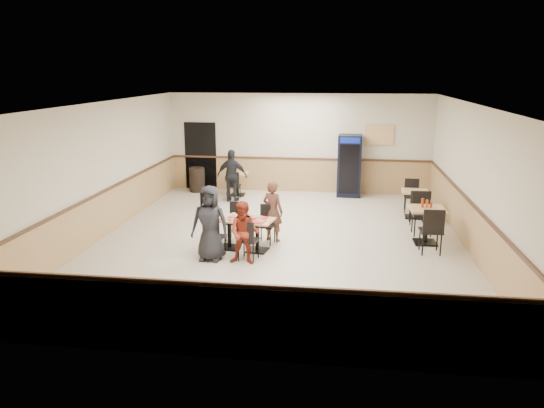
# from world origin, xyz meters

# --- Properties ---
(ground) EXTENTS (10.00, 10.00, 0.00)m
(ground) POSITION_xyz_m (0.00, 0.00, 0.00)
(ground) COLOR beige
(ground) RESTS_ON ground
(room_shell) EXTENTS (10.00, 10.00, 10.00)m
(room_shell) POSITION_xyz_m (1.78, 2.55, 0.58)
(room_shell) COLOR silver
(room_shell) RESTS_ON ground
(main_table) EXTENTS (1.35, 0.84, 0.68)m
(main_table) POSITION_xyz_m (-0.69, -0.68, 0.45)
(main_table) COLOR black
(main_table) RESTS_ON ground
(main_chairs) EXTENTS (1.36, 1.65, 0.86)m
(main_chairs) POSITION_xyz_m (-0.73, -0.67, 0.43)
(main_chairs) COLOR black
(main_chairs) RESTS_ON ground
(diner_woman_left) EXTENTS (0.77, 0.53, 1.51)m
(diner_woman_left) POSITION_xyz_m (-1.22, -1.37, 0.76)
(diner_woman_left) COLOR black
(diner_woman_left) RESTS_ON ground
(diner_woman_right) EXTENTS (0.63, 0.50, 1.24)m
(diner_woman_right) POSITION_xyz_m (-0.51, -1.49, 0.62)
(diner_woman_right) COLOR maroon
(diner_woman_right) RESTS_ON ground
(diner_man_opposite) EXTENTS (0.58, 0.49, 1.35)m
(diner_man_opposite) POSITION_xyz_m (-0.16, 0.00, 0.67)
(diner_man_opposite) COLOR #533023
(diner_man_opposite) RESTS_ON ground
(lone_diner) EXTENTS (0.90, 0.43, 1.49)m
(lone_diner) POSITION_xyz_m (-1.77, 3.42, 0.75)
(lone_diner) COLOR black
(lone_diner) RESTS_ON ground
(tabletop_clutter) EXTENTS (1.12, 0.61, 0.12)m
(tabletop_clutter) POSITION_xyz_m (-0.70, -0.74, 0.70)
(tabletop_clutter) COLOR red
(tabletop_clutter) RESTS_ON main_table
(side_table_near) EXTENTS (0.77, 0.77, 0.79)m
(side_table_near) POSITION_xyz_m (3.17, 0.24, 0.53)
(side_table_near) COLOR black
(side_table_near) RESTS_ON ground
(side_table_near_chair_south) EXTENTS (0.48, 0.48, 1.00)m
(side_table_near_chair_south) POSITION_xyz_m (3.17, -0.39, 0.50)
(side_table_near_chair_south) COLOR black
(side_table_near_chair_south) RESTS_ON ground
(side_table_near_chair_north) EXTENTS (0.48, 0.48, 1.00)m
(side_table_near_chair_north) POSITION_xyz_m (3.17, 0.88, 0.50)
(side_table_near_chair_north) COLOR black
(side_table_near_chair_north) RESTS_ON ground
(side_table_far) EXTENTS (0.70, 0.70, 0.71)m
(side_table_far) POSITION_xyz_m (3.18, 2.33, 0.47)
(side_table_far) COLOR black
(side_table_far) RESTS_ON ground
(side_table_far_chair_south) EXTENTS (0.44, 0.44, 0.89)m
(side_table_far_chair_south) POSITION_xyz_m (3.18, 1.77, 0.45)
(side_table_far_chair_south) COLOR black
(side_table_far_chair_south) RESTS_ON ground
(side_table_far_chair_north) EXTENTS (0.44, 0.44, 0.89)m
(side_table_far_chair_north) POSITION_xyz_m (3.18, 2.90, 0.45)
(side_table_far_chair_north) COLOR black
(side_table_far_chair_north) RESTS_ON ground
(condiment_caddy) EXTENTS (0.23, 0.06, 0.20)m
(condiment_caddy) POSITION_xyz_m (3.13, 0.29, 0.88)
(condiment_caddy) COLOR #AD2C0C
(condiment_caddy) RESTS_ON side_table_near
(back_table) EXTENTS (0.67, 0.67, 0.69)m
(back_table) POSITION_xyz_m (-1.77, 4.20, 0.46)
(back_table) COLOR black
(back_table) RESTS_ON ground
(back_table_chair_lone) EXTENTS (0.42, 0.42, 0.87)m
(back_table_chair_lone) POSITION_xyz_m (-1.77, 3.65, 0.44)
(back_table_chair_lone) COLOR black
(back_table_chair_lone) RESTS_ON ground
(pepsi_cooler) EXTENTS (0.71, 0.72, 1.83)m
(pepsi_cooler) POSITION_xyz_m (1.54, 4.59, 0.91)
(pepsi_cooler) COLOR black
(pepsi_cooler) RESTS_ON ground
(trash_bin) EXTENTS (0.48, 0.48, 0.75)m
(trash_bin) POSITION_xyz_m (-3.12, 4.55, 0.37)
(trash_bin) COLOR black
(trash_bin) RESTS_ON ground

